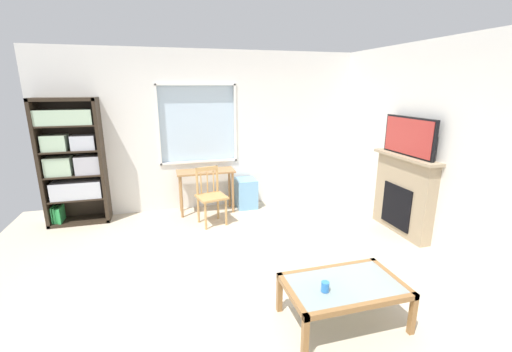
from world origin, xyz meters
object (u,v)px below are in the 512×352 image
object	(u,v)px
desk_under_window	(206,178)
fireplace	(403,194)
coffee_table	(344,288)
plastic_drawer_unit	(246,193)
bookshelf	(72,160)
wooden_chair	(211,195)
sippy_cup	(325,287)
tv	(409,136)

from	to	relation	value
desk_under_window	fireplace	xyz separation A→B (m)	(2.68, -1.60, -0.02)
desk_under_window	coffee_table	size ratio (longest dim) A/B	0.90
desk_under_window	fireplace	world-z (taller)	fireplace
plastic_drawer_unit	fireplace	world-z (taller)	fireplace
bookshelf	wooden_chair	xyz separation A→B (m)	(2.03, -0.62, -0.56)
fireplace	desk_under_window	bearing A→B (deg)	149.20
bookshelf	sippy_cup	size ratio (longest dim) A/B	21.79
coffee_table	fireplace	bearing A→B (deg)	40.08
tv	fireplace	bearing A→B (deg)	0.00
bookshelf	plastic_drawer_unit	world-z (taller)	bookshelf
wooden_chair	fireplace	world-z (taller)	fireplace
desk_under_window	coffee_table	bearing A→B (deg)	-75.21
coffee_table	plastic_drawer_unit	bearing A→B (deg)	92.14
sippy_cup	wooden_chair	bearing A→B (deg)	102.63
fireplace	tv	size ratio (longest dim) A/B	1.21
plastic_drawer_unit	sippy_cup	distance (m)	3.27
tv	coffee_table	bearing A→B (deg)	-139.64
bookshelf	sippy_cup	bearing A→B (deg)	-51.59
desk_under_window	wooden_chair	bearing A→B (deg)	-89.79
bookshelf	coffee_table	world-z (taller)	bookshelf
coffee_table	bookshelf	bearing A→B (deg)	131.25
fireplace	tv	xyz separation A→B (m)	(-0.02, 0.00, 0.85)
sippy_cup	tv	bearing A→B (deg)	38.20
bookshelf	fireplace	bearing A→B (deg)	-19.91
wooden_chair	plastic_drawer_unit	bearing A→B (deg)	38.48
desk_under_window	coffee_table	world-z (taller)	desk_under_window
bookshelf	desk_under_window	bearing A→B (deg)	-3.03
bookshelf	sippy_cup	distance (m)	4.28
fireplace	tv	world-z (taller)	tv
desk_under_window	sippy_cup	xyz separation A→B (m)	(0.61, -3.22, -0.16)
bookshelf	desk_under_window	world-z (taller)	bookshelf
bookshelf	tv	world-z (taller)	bookshelf
bookshelf	fireplace	size ratio (longest dim) A/B	1.67
tv	sippy_cup	bearing A→B (deg)	-141.80
wooden_chair	coffee_table	bearing A→B (deg)	-72.53
plastic_drawer_unit	fireplace	distance (m)	2.59
desk_under_window	sippy_cup	bearing A→B (deg)	-79.31
sippy_cup	bookshelf	bearing A→B (deg)	128.41
bookshelf	desk_under_window	distance (m)	2.07
bookshelf	tv	size ratio (longest dim) A/B	2.02
bookshelf	plastic_drawer_unit	xyz separation A→B (m)	(2.74, -0.06, -0.77)
bookshelf	desk_under_window	size ratio (longest dim) A/B	2.03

